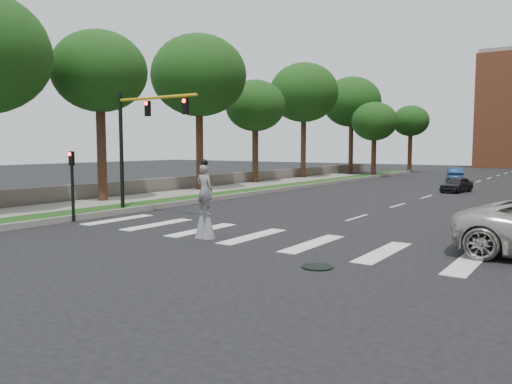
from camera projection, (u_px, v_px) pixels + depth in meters
name	position (u px, v px, depth m)	size (l,w,h in m)	color
ground_plane	(267.00, 245.00, 17.56)	(160.00, 160.00, 0.00)	black
grass_median	(283.00, 187.00, 40.45)	(2.00, 60.00, 0.25)	#163C11
median_curb	(294.00, 188.00, 39.86)	(0.20, 60.00, 0.28)	gray
sidewalk_left	(169.00, 196.00, 33.91)	(4.00, 60.00, 0.18)	slate
stone_wall	(242.00, 178.00, 45.14)	(0.50, 56.00, 1.10)	#5C564E
manhole	(317.00, 267.00, 14.23)	(0.90, 0.90, 0.04)	black
traffic_signal	(137.00, 132.00, 25.13)	(5.30, 0.23, 6.20)	black
secondary_signal	(72.00, 179.00, 22.74)	(0.25, 0.21, 3.23)	black
stilt_performer	(205.00, 206.00, 18.67)	(0.84, 0.53, 2.98)	#372116
car_near	(457.00, 185.00, 37.36)	(1.38, 3.43, 1.17)	black
car_mid	(455.00, 174.00, 49.81)	(1.38, 3.97, 1.31)	navy
tree_1	(99.00, 72.00, 29.51)	(5.64, 5.64, 10.26)	#372116
tree_2	(199.00, 76.00, 37.29)	(7.16, 7.16, 11.77)	#372116
tree_3	(255.00, 106.00, 44.66)	(5.40, 5.40, 9.36)	#372116
tree_4	(304.00, 93.00, 51.89)	(7.20, 7.20, 12.07)	#372116
tree_5	(352.00, 102.00, 60.79)	(7.14, 7.14, 11.86)	#372116
tree_6	(374.00, 122.00, 55.36)	(5.04, 5.04, 8.34)	#372116
tree_7	(411.00, 121.00, 65.02)	(4.72, 4.72, 8.75)	#372116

